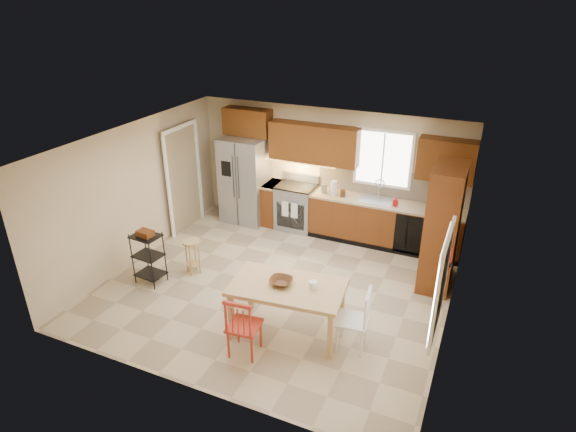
% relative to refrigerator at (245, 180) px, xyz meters
% --- Properties ---
extents(floor, '(5.50, 5.50, 0.00)m').
position_rel_refrigerator_xyz_m(floor, '(1.70, -2.12, -0.91)').
color(floor, tan).
rests_on(floor, ground).
extents(ceiling, '(5.50, 5.00, 0.02)m').
position_rel_refrigerator_xyz_m(ceiling, '(1.70, -2.12, 1.59)').
color(ceiling, silver).
rests_on(ceiling, ground).
extents(wall_back, '(5.50, 0.02, 2.50)m').
position_rel_refrigerator_xyz_m(wall_back, '(1.70, 0.38, 0.34)').
color(wall_back, '#CCB793').
rests_on(wall_back, ground).
extents(wall_front, '(5.50, 0.02, 2.50)m').
position_rel_refrigerator_xyz_m(wall_front, '(1.70, -4.62, 0.34)').
color(wall_front, '#CCB793').
rests_on(wall_front, ground).
extents(wall_left, '(0.02, 5.00, 2.50)m').
position_rel_refrigerator_xyz_m(wall_left, '(-1.05, -2.12, 0.34)').
color(wall_left, '#CCB793').
rests_on(wall_left, ground).
extents(wall_right, '(0.02, 5.00, 2.50)m').
position_rel_refrigerator_xyz_m(wall_right, '(4.45, -2.12, 0.34)').
color(wall_right, '#CCB793').
rests_on(wall_right, ground).
extents(refrigerator, '(0.92, 0.75, 1.82)m').
position_rel_refrigerator_xyz_m(refrigerator, '(0.00, 0.00, 0.00)').
color(refrigerator, gray).
rests_on(refrigerator, floor).
extents(range_stove, '(0.76, 0.63, 0.92)m').
position_rel_refrigerator_xyz_m(range_stove, '(1.15, 0.06, -0.45)').
color(range_stove, gray).
rests_on(range_stove, floor).
extents(base_cabinet_narrow, '(0.30, 0.60, 0.90)m').
position_rel_refrigerator_xyz_m(base_cabinet_narrow, '(0.60, 0.08, -0.46)').
color(base_cabinet_narrow, '#643012').
rests_on(base_cabinet_narrow, floor).
extents(base_cabinet_run, '(2.92, 0.60, 0.90)m').
position_rel_refrigerator_xyz_m(base_cabinet_run, '(2.99, 0.08, -0.46)').
color(base_cabinet_run, '#643012').
rests_on(base_cabinet_run, floor).
extents(dishwasher, '(0.60, 0.02, 0.78)m').
position_rel_refrigerator_xyz_m(dishwasher, '(3.55, -0.22, -0.46)').
color(dishwasher, black).
rests_on(dishwasher, floor).
extents(backsplash, '(2.92, 0.03, 0.55)m').
position_rel_refrigerator_xyz_m(backsplash, '(2.99, 0.36, 0.27)').
color(backsplash, beige).
rests_on(backsplash, wall_back).
extents(upper_over_fridge, '(1.00, 0.35, 0.55)m').
position_rel_refrigerator_xyz_m(upper_over_fridge, '(0.00, 0.20, 1.19)').
color(upper_over_fridge, '#5E2D0F').
rests_on(upper_over_fridge, wall_back).
extents(upper_left_block, '(1.80, 0.35, 0.75)m').
position_rel_refrigerator_xyz_m(upper_left_block, '(1.45, 0.20, 0.92)').
color(upper_left_block, '#5E2D0F').
rests_on(upper_left_block, wall_back).
extents(upper_right_block, '(1.00, 0.35, 0.75)m').
position_rel_refrigerator_xyz_m(upper_right_block, '(3.95, 0.20, 0.92)').
color(upper_right_block, '#5E2D0F').
rests_on(upper_right_block, wall_back).
extents(window_back, '(1.12, 0.04, 1.12)m').
position_rel_refrigerator_xyz_m(window_back, '(2.80, 0.35, 0.74)').
color(window_back, white).
rests_on(window_back, wall_back).
extents(sink, '(0.62, 0.46, 0.16)m').
position_rel_refrigerator_xyz_m(sink, '(2.80, 0.08, -0.05)').
color(sink, gray).
rests_on(sink, base_cabinet_run).
extents(undercab_glow, '(1.60, 0.30, 0.01)m').
position_rel_refrigerator_xyz_m(undercab_glow, '(1.15, 0.17, 0.52)').
color(undercab_glow, '#FFBF66').
rests_on(undercab_glow, wall_back).
extents(soap_bottle, '(0.09, 0.09, 0.19)m').
position_rel_refrigerator_xyz_m(soap_bottle, '(3.18, -0.02, 0.09)').
color(soap_bottle, '#B00C0F').
rests_on(soap_bottle, base_cabinet_run).
extents(paper_towel, '(0.12, 0.12, 0.28)m').
position_rel_refrigerator_xyz_m(paper_towel, '(1.95, 0.03, 0.13)').
color(paper_towel, silver).
rests_on(paper_towel, base_cabinet_run).
extents(canister_steel, '(0.11, 0.11, 0.18)m').
position_rel_refrigerator_xyz_m(canister_steel, '(1.75, 0.03, 0.08)').
color(canister_steel, gray).
rests_on(canister_steel, base_cabinet_run).
extents(canister_wood, '(0.10, 0.10, 0.14)m').
position_rel_refrigerator_xyz_m(canister_wood, '(2.15, -0.00, 0.06)').
color(canister_wood, '#4B2814').
rests_on(canister_wood, base_cabinet_run).
extents(pantry, '(0.50, 0.95, 2.10)m').
position_rel_refrigerator_xyz_m(pantry, '(4.13, -0.93, 0.14)').
color(pantry, '#643012').
rests_on(pantry, floor).
extents(fire_extinguisher, '(0.12, 0.12, 0.36)m').
position_rel_refrigerator_xyz_m(fire_extinguisher, '(4.33, -1.98, 0.19)').
color(fire_extinguisher, '#B00C0F').
rests_on(fire_extinguisher, wall_right).
extents(window_right, '(0.04, 1.02, 1.32)m').
position_rel_refrigerator_xyz_m(window_right, '(4.38, -3.27, 0.54)').
color(window_right, white).
rests_on(window_right, wall_right).
extents(doorway, '(0.04, 0.95, 2.10)m').
position_rel_refrigerator_xyz_m(doorway, '(-0.97, -0.82, 0.14)').
color(doorway, '#8C7A59').
rests_on(doorway, wall_left).
extents(dining_table, '(1.68, 1.06, 0.78)m').
position_rel_refrigerator_xyz_m(dining_table, '(2.35, -3.12, -0.52)').
color(dining_table, tan).
rests_on(dining_table, floor).
extents(chair_red, '(0.48, 0.48, 0.94)m').
position_rel_refrigerator_xyz_m(chair_red, '(2.00, -3.77, -0.44)').
color(chair_red, '#B12B1B').
rests_on(chair_red, floor).
extents(chair_white, '(0.48, 0.48, 0.94)m').
position_rel_refrigerator_xyz_m(chair_white, '(3.30, -3.07, -0.44)').
color(chair_white, silver).
rests_on(chair_white, floor).
extents(table_bowl, '(0.36, 0.36, 0.08)m').
position_rel_refrigerator_xyz_m(table_bowl, '(2.25, -3.12, -0.12)').
color(table_bowl, '#4B2814').
rests_on(table_bowl, dining_table).
extents(table_jar, '(0.13, 0.13, 0.14)m').
position_rel_refrigerator_xyz_m(table_jar, '(2.70, -3.02, -0.09)').
color(table_jar, silver).
rests_on(table_jar, dining_table).
extents(bar_stool, '(0.31, 0.31, 0.63)m').
position_rel_refrigerator_xyz_m(bar_stool, '(0.19, -2.31, -0.59)').
color(bar_stool, tan).
rests_on(bar_stool, floor).
extents(utility_cart, '(0.49, 0.40, 0.93)m').
position_rel_refrigerator_xyz_m(utility_cart, '(-0.31, -2.85, -0.45)').
color(utility_cart, black).
rests_on(utility_cart, floor).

